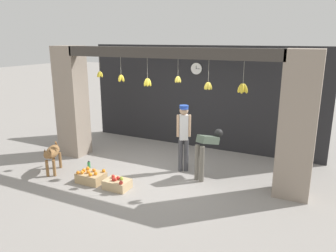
{
  "coord_description": "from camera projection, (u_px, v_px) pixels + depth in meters",
  "views": [
    {
      "loc": [
        3.34,
        -6.44,
        3.17
      ],
      "look_at": [
        0.0,
        0.36,
        1.13
      ],
      "focal_mm": 35.0,
      "sensor_mm": 36.0,
      "label": 1
    }
  ],
  "objects": [
    {
      "name": "storefront_awning",
      "position": [
        164.0,
        55.0,
        7.19
      ],
      "size": [
        5.19,
        0.29,
        0.9
      ],
      "color": "#3D3833"
    },
    {
      "name": "dog",
      "position": [
        52.0,
        153.0,
        7.86
      ],
      "size": [
        0.6,
        0.91,
        0.72
      ],
      "rotation": [
        0.0,
        0.0,
        -1.07
      ],
      "color": "olive",
      "rests_on": "ground_plane"
    },
    {
      "name": "ground_plane",
      "position": [
        161.0,
        175.0,
        7.83
      ],
      "size": [
        60.0,
        60.0,
        0.0
      ],
      "primitive_type": "plane",
      "color": "gray"
    },
    {
      "name": "shop_back_wall",
      "position": [
        200.0,
        98.0,
        9.58
      ],
      "size": [
        7.09,
        0.12,
        2.98
      ],
      "primitive_type": "cube",
      "color": "#232326",
      "rests_on": "ground_plane"
    },
    {
      "name": "shop_pillar_left",
      "position": [
        72.0,
        102.0,
        8.93
      ],
      "size": [
        0.7,
        0.6,
        2.98
      ],
      "primitive_type": "cube",
      "color": "gray",
      "rests_on": "ground_plane"
    },
    {
      "name": "shop_pillar_right",
      "position": [
        298.0,
        126.0,
        6.47
      ],
      "size": [
        0.7,
        0.6,
        2.98
      ],
      "primitive_type": "cube",
      "color": "gray",
      "rests_on": "ground_plane"
    },
    {
      "name": "worker_stooping",
      "position": [
        206.0,
        148.0,
        7.52
      ],
      "size": [
        0.45,
        0.82,
        1.1
      ],
      "rotation": [
        0.0,
        0.0,
        -0.34
      ],
      "color": "#6B665B",
      "rests_on": "ground_plane"
    },
    {
      "name": "wall_clock",
      "position": [
        196.0,
        69.0,
        9.34
      ],
      "size": [
        0.35,
        0.03,
        0.35
      ],
      "color": "black"
    },
    {
      "name": "shopkeeper",
      "position": [
        184.0,
        133.0,
        7.84
      ],
      "size": [
        0.31,
        0.31,
        1.65
      ],
      "rotation": [
        0.0,
        0.0,
        3.64
      ],
      "color": "#424247",
      "rests_on": "ground_plane"
    },
    {
      "name": "fruit_crate_oranges",
      "position": [
        91.0,
        177.0,
        7.43
      ],
      "size": [
        0.6,
        0.43,
        0.29
      ],
      "color": "tan",
      "rests_on": "ground_plane"
    },
    {
      "name": "water_bottle",
      "position": [
        89.0,
        166.0,
        8.12
      ],
      "size": [
        0.07,
        0.07,
        0.23
      ],
      "color": "#38934C",
      "rests_on": "ground_plane"
    },
    {
      "name": "fruit_crate_apples",
      "position": [
        117.0,
        184.0,
        7.11
      ],
      "size": [
        0.54,
        0.4,
        0.27
      ],
      "color": "tan",
      "rests_on": "ground_plane"
    }
  ]
}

